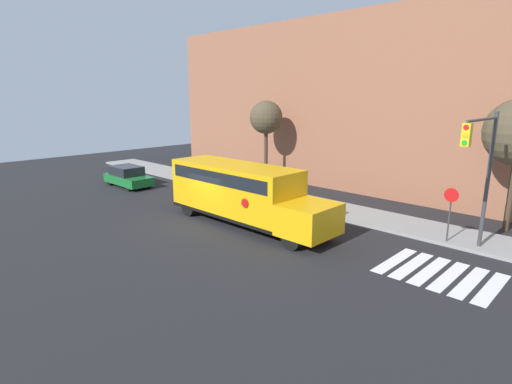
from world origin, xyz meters
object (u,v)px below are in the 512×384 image
object	(u,v)px
school_bus	(242,191)
tree_near_sidewalk	(266,118)
parked_car	(128,176)
traffic_light	(482,164)
stop_sign	(450,209)

from	to	relation	value
school_bus	tree_near_sidewalk	distance (m)	10.05
parked_car	tree_near_sidewalk	bearing A→B (deg)	47.10
school_bus	parked_car	xyz separation A→B (m)	(-12.41, 0.34, -1.01)
tree_near_sidewalk	traffic_light	bearing A→B (deg)	-15.70
stop_sign	traffic_light	distance (m)	2.67
traffic_light	tree_near_sidewalk	bearing A→B (deg)	164.30
stop_sign	tree_near_sidewalk	xyz separation A→B (m)	(-14.29, 3.56, 3.25)
traffic_light	tree_near_sidewalk	world-z (taller)	tree_near_sidewalk
stop_sign	tree_near_sidewalk	world-z (taller)	tree_near_sidewalk
traffic_light	stop_sign	bearing A→B (deg)	146.97
school_bus	stop_sign	bearing A→B (deg)	25.65
parked_car	school_bus	bearing A→B (deg)	-1.56
school_bus	stop_sign	world-z (taller)	school_bus
stop_sign	tree_near_sidewalk	distance (m)	15.08
school_bus	traffic_light	world-z (taller)	traffic_light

